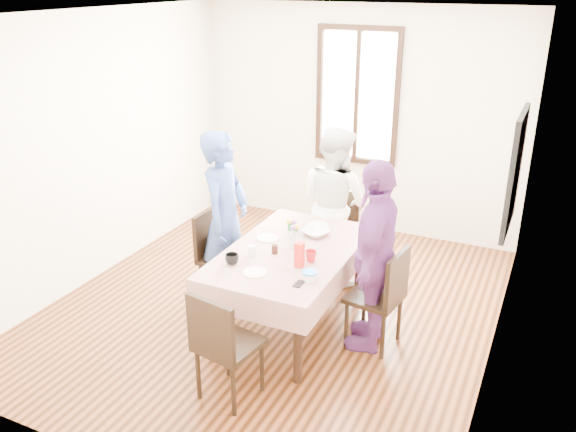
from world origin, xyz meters
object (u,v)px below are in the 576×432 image
at_px(dining_table, 290,289).
at_px(chair_left, 225,258).
at_px(chair_right, 375,297).
at_px(person_right, 375,256).
at_px(person_left, 225,220).
at_px(person_far, 334,205).
at_px(chair_far, 334,236).
at_px(chair_near, 229,344).

distance_m(dining_table, chair_left, 0.78).
height_order(chair_right, person_right, person_right).
height_order(chair_right, person_left, person_left).
xyz_separation_m(person_left, person_right, (1.49, -0.10, -0.02)).
xyz_separation_m(chair_right, person_far, (-0.77, 1.01, 0.36)).
bearing_deg(person_right, chair_far, -149.43).
bearing_deg(chair_far, chair_left, 45.73).
xyz_separation_m(chair_near, person_far, (0.00, 2.13, 0.36)).
bearing_deg(chair_far, chair_near, 85.27).
distance_m(person_left, person_far, 1.18).
xyz_separation_m(chair_far, person_far, (0.00, -0.02, 0.36)).
bearing_deg(chair_right, chair_left, 94.07).
height_order(chair_far, chair_near, same).
height_order(chair_left, chair_near, same).
height_order(chair_far, person_left, person_left).
height_order(dining_table, chair_near, chair_near).
bearing_deg(person_far, person_left, 74.07).
bearing_deg(person_far, person_right, 149.98).
distance_m(chair_far, person_left, 1.26).
xyz_separation_m(chair_left, chair_near, (0.77, -1.22, 0.00)).
bearing_deg(chair_near, person_far, 99.49).
distance_m(chair_far, chair_near, 2.15).
distance_m(chair_near, person_left, 1.49).
height_order(dining_table, person_left, person_left).
bearing_deg(person_right, person_left, -99.19).
relative_size(chair_right, chair_near, 1.00).
bearing_deg(chair_right, person_left, 94.02).
bearing_deg(chair_far, chair_right, 122.02).
relative_size(person_left, person_right, 1.03).
height_order(chair_left, person_left, person_left).
bearing_deg(chair_left, chair_right, 87.64).
xyz_separation_m(chair_near, person_left, (-0.75, 1.22, 0.40)).
bearing_deg(chair_right, dining_table, 101.37).
height_order(dining_table, person_right, person_right).
relative_size(chair_far, person_right, 0.55).
relative_size(person_far, person_right, 0.97).
bearing_deg(person_far, chair_right, 150.73).
relative_size(chair_far, person_far, 0.56).
relative_size(chair_right, person_far, 0.56).
bearing_deg(dining_table, chair_left, 169.17).
bearing_deg(dining_table, person_right, 3.75).
relative_size(chair_far, chair_near, 1.00).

